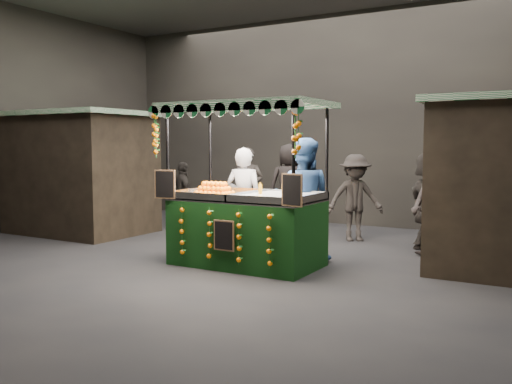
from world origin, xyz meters
The scene contains 12 objects.
ground centered at (0.00, 0.00, 0.00)m, with size 12.00×12.00×0.00m, color black.
market_hall centered at (0.00, 0.00, 3.38)m, with size 12.10×10.10×5.05m.
neighbour_stall_left centered at (-4.40, 1.00, 1.31)m, with size 3.00×2.20×2.60m.
juice_stall centered at (0.43, -0.08, 0.79)m, with size 2.63×1.55×2.55m.
vendor_grey centered at (-0.13, 0.79, 0.93)m, with size 0.73×0.54×1.85m.
vendor_blue centered at (1.03, 0.71, 1.01)m, with size 1.13×0.97×2.01m.
shopper_0 centered at (-1.19, 2.67, 0.92)m, with size 0.78×0.64×1.85m.
shopper_1 centered at (2.90, 1.80, 0.88)m, with size 1.07×1.07×1.76m.
shopper_2 centered at (-2.96, 2.73, 0.75)m, with size 0.94×0.80×1.51m.
shopper_3 centered at (1.14, 2.91, 0.86)m, with size 1.27×1.16×1.71m.
shopper_4 centered at (-0.89, 4.06, 0.96)m, with size 1.12×1.04×1.93m.
shopper_5 centered at (2.66, 2.52, 0.90)m, with size 1.49×1.62×1.80m.
Camera 1 is at (4.86, -7.43, 1.90)m, focal length 38.70 mm.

